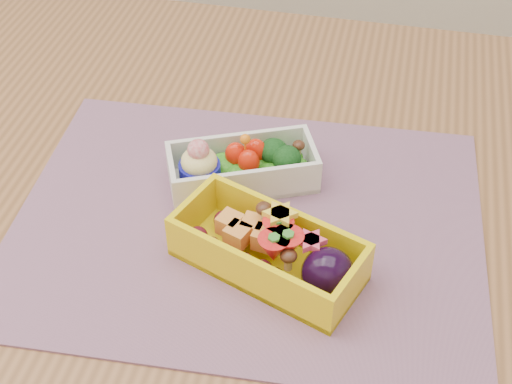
% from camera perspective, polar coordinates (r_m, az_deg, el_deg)
% --- Properties ---
extents(table, '(1.20, 0.80, 0.75)m').
position_cam_1_polar(table, '(0.80, 1.32, -6.48)').
color(table, brown).
rests_on(table, ground).
extents(placemat, '(0.48, 0.38, 0.00)m').
position_cam_1_polar(placemat, '(0.71, -0.67, -2.46)').
color(placemat, gray).
rests_on(placemat, table).
extents(bento_white, '(0.16, 0.12, 0.06)m').
position_cam_1_polar(bento_white, '(0.74, -1.14, 2.00)').
color(bento_white, silver).
rests_on(bento_white, placemat).
extents(bento_yellow, '(0.19, 0.13, 0.06)m').
position_cam_1_polar(bento_yellow, '(0.65, 1.23, -4.59)').
color(bento_yellow, yellow).
rests_on(bento_yellow, placemat).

